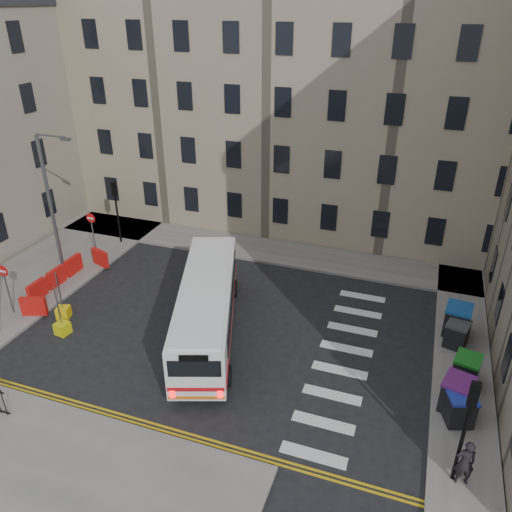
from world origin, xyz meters
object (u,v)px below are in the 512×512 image
Objects in this scene: wheelie_bin_a at (459,407)px; wheelie_bin_e at (457,320)px; streetlamp at (50,204)px; wheelie_bin_b at (457,394)px; wheelie_bin_d at (457,334)px; bollard_chevron at (63,328)px; bollard_yellow at (64,312)px; pedestrian at (465,462)px; bus at (207,305)px; wheelie_bin_c at (466,370)px.

wheelie_bin_a is 0.96× the size of wheelie_bin_e.
wheelie_bin_a is (21.72, -4.69, -3.55)m from streetlamp.
wheelie_bin_b is 5.23m from wheelie_bin_e.
wheelie_bin_d is (-0.05, 4.87, -0.03)m from wheelie_bin_a.
streetlamp is 21.97m from wheelie_bin_d.
streetlamp is 6.24× the size of wheelie_bin_d.
wheelie_bin_b is 2.47× the size of bollard_chevron.
bollard_yellow is (3.07, -3.84, -4.04)m from streetlamp.
bollard_yellow is (-18.60, -5.00, -0.58)m from wheelie_bin_e.
pedestrian reaches higher than wheelie_bin_b.
wheelie_bin_b is at bearing -26.88° from bus.
bus reaches higher than bollard_chevron.
bollard_yellow is at bearing 126.70° from bollard_chevron.
bus reaches higher than pedestrian.
wheelie_bin_e is at bearing 15.04° from bollard_yellow.
streetlamp is 11.17m from bus.
bollard_yellow is (-18.95, -1.48, -0.48)m from wheelie_bin_c.
wheelie_bin_b reaches higher than bollard_yellow.
bollard_chevron is at bearing -53.30° from bollard_yellow.
bollard_chevron is at bearing -159.21° from wheelie_bin_c.
bus is (10.50, -2.63, -2.75)m from streetlamp.
pedestrian is at bearing -11.17° from bollard_yellow.
wheelie_bin_d is at bearing -5.41° from bus.
bollard_yellow is at bearing 158.99° from wheelie_bin_a.
wheelie_bin_c is at bearing -66.62° from wheelie_bin_d.
wheelie_bin_a reaches higher than wheelie_bin_d.
wheelie_bin_d is 2.17× the size of bollard_chevron.
streetlamp is 22.30m from wheelie_bin_b.
bollard_chevron is (-17.75, -6.14, -0.58)m from wheelie_bin_e.
wheelie_bin_a is at bearing -29.92° from bus.
streetlamp is 7.52m from bollard_chevron.
streetlamp is 13.57× the size of bollard_yellow.
wheelie_bin_c is 2.21× the size of bollard_chevron.
bollard_chevron is (0.85, -1.14, 0.00)m from bollard_yellow.
pedestrian is 2.99× the size of bollard_chevron.
bollard_yellow is (-18.60, -4.01, -0.46)m from wheelie_bin_d.
wheelie_bin_b is 1.75m from wheelie_bin_c.
pedestrian reaches higher than wheelie_bin_e.
wheelie_bin_b is (-0.08, 0.62, 0.06)m from wheelie_bin_a.
wheelie_bin_a is 1.05× the size of wheelie_bin_c.
wheelie_bin_d is 18.49m from bollard_chevron.
streetlamp is at bearing -163.91° from wheelie_bin_d.
wheelie_bin_a is 0.94× the size of wheelie_bin_b.
wheelie_bin_a is 0.78× the size of pedestrian.
wheelie_bin_c is (0.38, 1.71, -0.06)m from wheelie_bin_b.
bus is 17.14× the size of bollard_yellow.
bollard_yellow is (-7.43, -1.21, -1.29)m from bus.
wheelie_bin_c is 2.56m from wheelie_bin_d.
wheelie_bin_c is 5.19m from pedestrian.
wheelie_bin_c is at bearing 4.45° from bollard_yellow.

